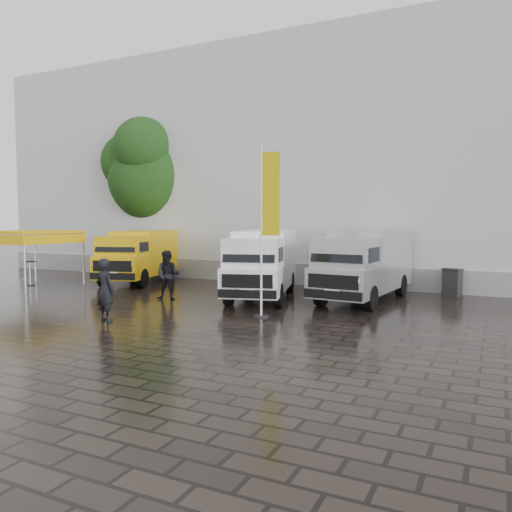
# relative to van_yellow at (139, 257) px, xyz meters

# --- Properties ---
(ground) EXTENTS (120.00, 120.00, 0.00)m
(ground) POSITION_rel_van_yellow_xyz_m (8.01, -5.14, -1.27)
(ground) COLOR black
(ground) RESTS_ON ground
(exhibition_hall) EXTENTS (44.00, 16.00, 12.00)m
(exhibition_hall) POSITION_rel_van_yellow_xyz_m (10.01, 10.86, 4.73)
(exhibition_hall) COLOR silver
(exhibition_hall) RESTS_ON ground
(hall_plinth) EXTENTS (44.00, 0.15, 1.00)m
(hall_plinth) POSITION_rel_van_yellow_xyz_m (10.01, 2.81, -0.77)
(hall_plinth) COLOR gray
(hall_plinth) RESTS_ON ground
(van_yellow) EXTENTS (3.50, 5.85, 2.53)m
(van_yellow) POSITION_rel_van_yellow_xyz_m (0.00, 0.00, 0.00)
(van_yellow) COLOR #E0AD0B
(van_yellow) RESTS_ON ground
(van_white) EXTENTS (3.61, 6.42, 2.64)m
(van_white) POSITION_rel_van_yellow_xyz_m (7.44, -1.60, 0.06)
(van_white) COLOR white
(van_white) RESTS_ON ground
(van_silver) EXTENTS (2.61, 6.35, 2.68)m
(van_silver) POSITION_rel_van_yellow_xyz_m (11.19, -0.44, 0.08)
(van_silver) COLOR #B0B2B5
(van_silver) RESTS_ON ground
(canopy_tent) EXTENTS (3.47, 3.47, 2.58)m
(canopy_tent) POSITION_rel_van_yellow_xyz_m (-3.63, -3.29, 1.16)
(canopy_tent) COLOR silver
(canopy_tent) RESTS_ON ground
(flagpole) EXTENTS (0.88, 0.50, 5.39)m
(flagpole) POSITION_rel_van_yellow_xyz_m (9.23, -5.09, 1.77)
(flagpole) COLOR black
(flagpole) RESTS_ON ground
(tree) EXTENTS (4.98, 4.98, 8.94)m
(tree) POSITION_rel_van_yellow_xyz_m (-2.19, 4.05, 4.48)
(tree) COLOR black
(tree) RESTS_ON ground
(cocktail_table) EXTENTS (0.60, 0.60, 1.14)m
(cocktail_table) POSITION_rel_van_yellow_xyz_m (-3.98, -3.00, -0.69)
(cocktail_table) COLOR black
(cocktail_table) RESTS_ON ground
(wheelie_bin) EXTENTS (0.82, 0.82, 1.12)m
(wheelie_bin) POSITION_rel_van_yellow_xyz_m (14.13, 2.28, -0.71)
(wheelie_bin) COLOR black
(wheelie_bin) RESTS_ON ground
(person_front) EXTENTS (0.80, 0.63, 1.92)m
(person_front) POSITION_rel_van_yellow_xyz_m (5.09, -7.78, -0.31)
(person_front) COLOR black
(person_front) RESTS_ON ground
(person_tent) EXTENTS (1.11, 0.99, 1.90)m
(person_tent) POSITION_rel_van_yellow_xyz_m (4.35, -3.58, -0.31)
(person_tent) COLOR black
(person_tent) RESTS_ON ground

